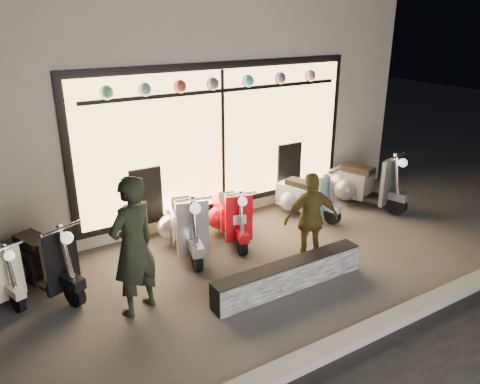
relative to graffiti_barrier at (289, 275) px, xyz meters
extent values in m
plane|color=#383533|center=(-0.39, 0.65, -0.20)|extent=(40.00, 40.00, 0.00)
cube|color=slate|center=(-0.39, -1.35, -0.14)|extent=(40.00, 0.25, 0.12)
cube|color=beige|center=(-0.39, 5.65, 1.80)|extent=(10.00, 6.00, 4.00)
cube|color=black|center=(0.41, 2.63, 1.35)|extent=(5.45, 0.06, 2.65)
cube|color=#FFBF6B|center=(0.41, 2.59, 1.35)|extent=(5.20, 0.04, 2.40)
cube|color=black|center=(0.41, 2.55, 2.20)|extent=(4.90, 0.06, 0.06)
cube|color=black|center=(0.00, 0.00, 0.00)|extent=(2.39, 0.28, 0.40)
cylinder|color=black|center=(-0.89, 1.09, -0.02)|extent=(0.19, 0.38, 0.36)
cylinder|color=black|center=(-0.64, 2.14, -0.02)|extent=(0.21, 0.38, 0.36)
cube|color=silver|center=(-0.84, 1.31, 0.40)|extent=(0.50, 0.19, 0.88)
cube|color=silver|center=(-0.67, 2.03, 0.21)|extent=(0.61, 0.83, 0.49)
cube|color=black|center=(-0.69, 1.93, 0.51)|extent=(0.43, 0.65, 0.13)
sphere|color=#FFF2CC|center=(-0.89, 1.08, 0.82)|extent=(0.19, 0.19, 0.16)
cylinder|color=black|center=(-0.04, 1.17, -0.03)|extent=(0.18, 0.34, 0.33)
cylinder|color=black|center=(0.23, 2.10, -0.03)|extent=(0.20, 0.35, 0.33)
cube|color=red|center=(0.01, 1.37, 0.35)|extent=(0.45, 0.19, 0.80)
cube|color=red|center=(0.20, 2.01, 0.17)|extent=(0.58, 0.77, 0.45)
cube|color=black|center=(0.17, 1.92, 0.44)|extent=(0.41, 0.60, 0.12)
sphere|color=#FFF2CC|center=(-0.05, 1.16, 0.72)|extent=(0.18, 0.18, 0.15)
cylinder|color=black|center=(-2.67, 1.13, -0.02)|extent=(0.23, 0.37, 0.36)
cylinder|color=black|center=(-3.05, 2.11, -0.02)|extent=(0.25, 0.38, 0.36)
cube|color=black|center=(-2.75, 1.34, 0.39)|extent=(0.48, 0.25, 0.86)
cube|color=black|center=(-3.02, 2.02, 0.20)|extent=(0.68, 0.85, 0.48)
cube|color=black|center=(-2.98, 1.92, 0.49)|extent=(0.49, 0.66, 0.13)
sphere|color=#FFF2CC|center=(-2.66, 1.12, 0.80)|extent=(0.20, 0.20, 0.16)
cylinder|color=black|center=(-3.33, 1.39, -0.05)|extent=(0.17, 0.30, 0.29)
cube|color=#F7F1CA|center=(-3.38, 1.56, 0.28)|extent=(0.40, 0.18, 0.70)
sphere|color=#FFF2CC|center=(-3.32, 1.38, 0.62)|extent=(0.16, 0.16, 0.13)
cylinder|color=black|center=(1.99, 1.30, -0.04)|extent=(0.18, 0.33, 0.32)
cylinder|color=black|center=(1.71, 2.20, -0.04)|extent=(0.20, 0.34, 0.32)
cube|color=#7C9CB0|center=(1.93, 1.49, 0.32)|extent=(0.43, 0.19, 0.77)
cube|color=#7C9CB0|center=(1.74, 2.11, 0.16)|extent=(0.57, 0.74, 0.43)
cube|color=black|center=(1.77, 2.02, 0.42)|extent=(0.40, 0.58, 0.11)
sphere|color=#FFF2CC|center=(1.99, 1.29, 0.69)|extent=(0.18, 0.18, 0.14)
cylinder|color=black|center=(3.34, 0.98, -0.01)|extent=(0.21, 0.39, 0.37)
cylinder|color=black|center=(3.02, 2.03, -0.01)|extent=(0.23, 0.40, 0.37)
cube|color=#5A5D61|center=(3.27, 1.20, 0.42)|extent=(0.51, 0.22, 0.90)
cube|color=#5A5D61|center=(3.05, 1.93, 0.22)|extent=(0.67, 0.87, 0.51)
cube|color=black|center=(3.08, 1.82, 0.53)|extent=(0.47, 0.68, 0.13)
sphere|color=#FFF2CC|center=(3.34, 0.97, 0.85)|extent=(0.21, 0.21, 0.17)
imported|color=black|center=(-1.99, 0.60, 0.73)|extent=(0.79, 0.67, 1.85)
imported|color=brown|center=(0.72, 0.43, 0.53)|extent=(0.92, 0.60, 1.46)
camera|label=1|loc=(-3.57, -4.50, 3.42)|focal=35.00mm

